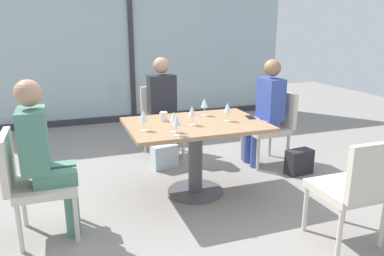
% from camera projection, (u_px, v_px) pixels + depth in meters
% --- Properties ---
extents(ground_plane, '(12.00, 12.00, 0.00)m').
position_uv_depth(ground_plane, '(195.00, 192.00, 3.77)').
color(ground_plane, gray).
extents(window_wall_backdrop, '(5.68, 0.10, 2.70)m').
position_uv_depth(window_wall_backdrop, '(131.00, 51.00, 6.35)').
color(window_wall_backdrop, '#A2B7BC').
rests_on(window_wall_backdrop, ground_plane).
extents(dining_table_main, '(1.31, 0.91, 0.73)m').
position_uv_depth(dining_table_main, '(195.00, 140.00, 3.63)').
color(dining_table_main, '#997551').
rests_on(dining_table_main, ground_plane).
extents(chair_near_window, '(0.46, 0.51, 0.87)m').
position_uv_depth(chair_near_window, '(161.00, 117.00, 4.80)').
color(chair_near_window, beige).
rests_on(chair_near_window, ground_plane).
extents(chair_far_right, '(0.50, 0.46, 0.87)m').
position_uv_depth(chair_far_right, '(273.00, 123.00, 4.48)').
color(chair_far_right, beige).
rests_on(chair_far_right, ground_plane).
extents(chair_side_end, '(0.50, 0.46, 0.87)m').
position_uv_depth(chair_side_end, '(31.00, 179.00, 2.86)').
color(chair_side_end, beige).
rests_on(chair_side_end, ground_plane).
extents(chair_front_right, '(0.46, 0.50, 0.87)m').
position_uv_depth(chair_front_right, '(356.00, 185.00, 2.74)').
color(chair_front_right, beige).
rests_on(chair_front_right, ground_plane).
extents(person_near_window, '(0.34, 0.39, 1.26)m').
position_uv_depth(person_near_window, '(163.00, 103.00, 4.65)').
color(person_near_window, '#28282D').
rests_on(person_near_window, ground_plane).
extents(person_far_right, '(0.39, 0.34, 1.26)m').
position_uv_depth(person_far_right, '(266.00, 107.00, 4.39)').
color(person_far_right, '#384C9E').
rests_on(person_far_right, ground_plane).
extents(person_side_end, '(0.39, 0.34, 1.26)m').
position_uv_depth(person_side_end, '(44.00, 152.00, 2.84)').
color(person_side_end, '#4C7F6B').
rests_on(person_side_end, ground_plane).
extents(wine_glass_0, '(0.07, 0.07, 0.18)m').
position_uv_depth(wine_glass_0, '(204.00, 103.00, 3.82)').
color(wine_glass_0, silver).
rests_on(wine_glass_0, dining_table_main).
extents(wine_glass_1, '(0.07, 0.07, 0.18)m').
position_uv_depth(wine_glass_1, '(177.00, 121.00, 3.12)').
color(wine_glass_1, silver).
rests_on(wine_glass_1, dining_table_main).
extents(wine_glass_2, '(0.07, 0.07, 0.18)m').
position_uv_depth(wine_glass_2, '(144.00, 116.00, 3.27)').
color(wine_glass_2, silver).
rests_on(wine_glass_2, dining_table_main).
extents(wine_glass_3, '(0.07, 0.07, 0.18)m').
position_uv_depth(wine_glass_3, '(174.00, 117.00, 3.23)').
color(wine_glass_3, silver).
rests_on(wine_glass_3, dining_table_main).
extents(wine_glass_4, '(0.07, 0.07, 0.18)m').
position_uv_depth(wine_glass_4, '(192.00, 111.00, 3.46)').
color(wine_glass_4, silver).
rests_on(wine_glass_4, dining_table_main).
extents(wine_glass_5, '(0.07, 0.07, 0.18)m').
position_uv_depth(wine_glass_5, '(227.00, 108.00, 3.60)').
color(wine_glass_5, silver).
rests_on(wine_glass_5, dining_table_main).
extents(coffee_cup, '(0.08, 0.08, 0.09)m').
position_uv_depth(coffee_cup, '(164.00, 116.00, 3.63)').
color(coffee_cup, white).
rests_on(coffee_cup, dining_table_main).
extents(cell_phone_on_table, '(0.10, 0.16, 0.01)m').
position_uv_depth(cell_phone_on_table, '(250.00, 117.00, 3.77)').
color(cell_phone_on_table, black).
rests_on(cell_phone_on_table, dining_table_main).
extents(handbag_0, '(0.32, 0.21, 0.28)m').
position_uv_depth(handbag_0, '(164.00, 156.00, 4.39)').
color(handbag_0, silver).
rests_on(handbag_0, ground_plane).
extents(handbag_1, '(0.32, 0.19, 0.28)m').
position_uv_depth(handbag_1, '(299.00, 162.00, 4.21)').
color(handbag_1, '#232328').
rests_on(handbag_1, ground_plane).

